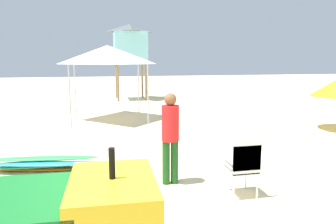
{
  "coord_description": "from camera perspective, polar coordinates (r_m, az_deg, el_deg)",
  "views": [
    {
      "loc": [
        -0.33,
        -3.6,
        2.31
      ],
      "look_at": [
        1.31,
        3.9,
        1.04
      ],
      "focal_mm": 34.08,
      "sensor_mm": 36.0,
      "label": 1
    }
  ],
  "objects": [
    {
      "name": "stacked_plastic_chairs",
      "position": [
        5.54,
        13.35,
        -8.77
      ],
      "size": [
        0.48,
        0.48,
        1.02
      ],
      "color": "white",
      "rests_on": "ground"
    },
    {
      "name": "surfboard_pile",
      "position": [
        7.18,
        -21.25,
        -8.65
      ],
      "size": [
        2.23,
        0.82,
        0.32
      ],
      "color": "orange",
      "rests_on": "ground"
    },
    {
      "name": "lifeguard_near_left",
      "position": [
        5.85,
        0.42,
        -3.67
      ],
      "size": [
        0.32,
        0.32,
        1.71
      ],
      "color": "#194C19",
      "rests_on": "ground"
    },
    {
      "name": "popup_canopy",
      "position": [
        12.43,
        -10.77,
        10.02
      ],
      "size": [
        2.7,
        2.7,
        2.83
      ],
      "color": "#B2B2B7",
      "rests_on": "ground"
    },
    {
      "name": "lifeguard_tower",
      "position": [
        18.64,
        -6.8,
        11.95
      ],
      "size": [
        1.98,
        1.98,
        4.27
      ],
      "color": "olive",
      "rests_on": "ground"
    }
  ]
}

